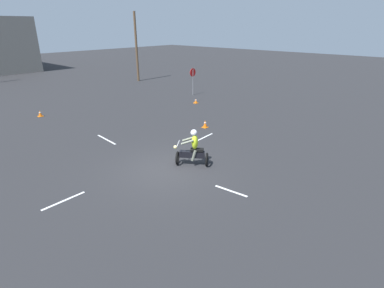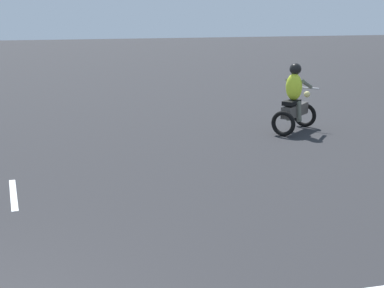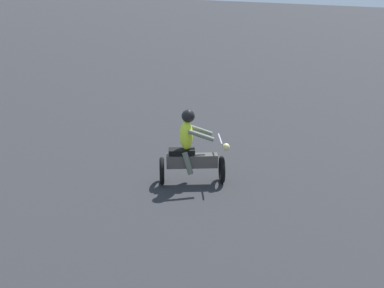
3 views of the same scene
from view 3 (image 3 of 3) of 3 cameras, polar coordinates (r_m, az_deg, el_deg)
The scene contains 1 object.
motorcycle_rider_background at distance 11.42m, azimuth -0.17°, elevation -0.83°, with size 1.32×1.48×1.66m.
Camera 3 is at (2.17, 13.48, 4.53)m, focal length 50.00 mm.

